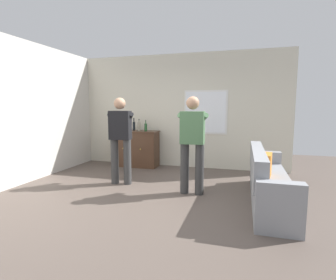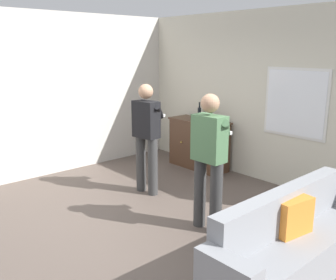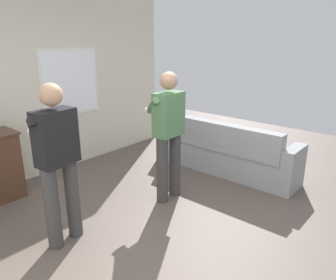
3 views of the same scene
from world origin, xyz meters
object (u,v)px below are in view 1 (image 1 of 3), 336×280
at_px(bottle_liquor_amber, 139,126).
at_px(person_standing_left, 121,136).
at_px(person_standing_right, 192,140).
at_px(bottle_wine_green, 134,126).
at_px(sideboard_cabinet, 135,148).
at_px(bottle_spirits_clear, 146,127).
at_px(couch, 268,182).

distance_m(bottle_liquor_amber, person_standing_left, 1.53).
relative_size(bottle_liquor_amber, person_standing_right, 0.18).
bearing_deg(bottle_liquor_amber, person_standing_left, -81.01).
relative_size(person_standing_left, person_standing_right, 1.00).
bearing_deg(person_standing_left, bottle_wine_green, 104.38).
bearing_deg(sideboard_cabinet, person_standing_left, -77.09).
distance_m(bottle_spirits_clear, person_standing_right, 2.24).
bearing_deg(sideboard_cabinet, couch, -30.64).
relative_size(couch, person_standing_right, 1.41).
height_order(bottle_spirits_clear, person_standing_right, person_standing_right).
xyz_separation_m(couch, person_standing_left, (-2.68, 0.29, 0.61)).
xyz_separation_m(sideboard_cabinet, bottle_spirits_clear, (0.30, -0.03, 0.55)).
bearing_deg(couch, bottle_liquor_amber, 148.37).
xyz_separation_m(sideboard_cabinet, person_standing_left, (0.34, -1.50, 0.48)).
distance_m(bottle_wine_green, bottle_spirits_clear, 0.37).
distance_m(couch, person_standing_right, 1.38).
bearing_deg(bottle_liquor_amber, sideboard_cabinet, -176.28).
distance_m(sideboard_cabinet, bottle_spirits_clear, 0.63).
bearing_deg(bottle_spirits_clear, bottle_wine_green, 166.06).
relative_size(couch, sideboard_cabinet, 1.99).
bearing_deg(person_standing_right, couch, -4.11).
relative_size(couch, bottle_spirits_clear, 8.70).
bearing_deg(bottle_liquor_amber, bottle_spirits_clear, -10.48).
xyz_separation_m(couch, sideboard_cabinet, (-3.02, 1.79, 0.13)).
xyz_separation_m(bottle_wine_green, bottle_spirits_clear, (0.35, -0.09, -0.02)).
relative_size(sideboard_cabinet, person_standing_left, 0.71).
distance_m(bottle_liquor_amber, person_standing_right, 2.40).
distance_m(bottle_liquor_amber, bottle_spirits_clear, 0.20).
relative_size(couch, person_standing_left, 1.41).
xyz_separation_m(couch, bottle_liquor_amber, (-2.92, 1.80, 0.70)).
bearing_deg(couch, sideboard_cabinet, 149.36).
bearing_deg(person_standing_left, couch, -6.22).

